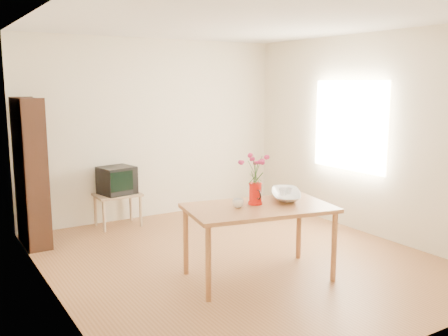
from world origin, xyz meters
TOP-DOWN VIEW (x-y plane):
  - room at (0.03, 0.00)m, footprint 4.50×4.50m
  - table at (-0.12, -0.57)m, footprint 1.58×1.08m
  - tv_stand at (-0.70, 1.97)m, footprint 0.60×0.45m
  - bookshelf at (-1.85, 1.75)m, footprint 0.28×0.70m
  - pitcher at (-0.11, -0.48)m, footprint 0.15×0.22m
  - flowers at (-0.11, -0.48)m, footprint 0.25×0.25m
  - mug at (-0.34, -0.51)m, footprint 0.15×0.15m
  - bowl at (0.32, -0.44)m, footprint 0.64×0.64m
  - teacup_a at (0.28, -0.44)m, footprint 0.09×0.09m
  - teacup_b at (0.37, -0.42)m, footprint 0.08×0.08m
  - television at (-0.70, 1.98)m, footprint 0.50×0.48m

SIDE VIEW (x-z plane):
  - tv_stand at x=-0.70m, z-range 0.16..0.62m
  - television at x=-0.70m, z-range 0.46..0.84m
  - table at x=-0.12m, z-range 0.30..1.05m
  - mug at x=-0.34m, z-range 0.75..0.84m
  - bookshelf at x=-1.85m, z-range -0.06..1.74m
  - pitcher at x=-0.11m, z-range 0.74..0.96m
  - teacup_b at x=0.37m, z-range 0.89..0.95m
  - teacup_a at x=0.28m, z-range 0.89..0.96m
  - bowl at x=0.32m, z-range 0.75..1.18m
  - flowers at x=-0.11m, z-range 0.96..1.32m
  - room at x=0.03m, z-range -0.95..3.55m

